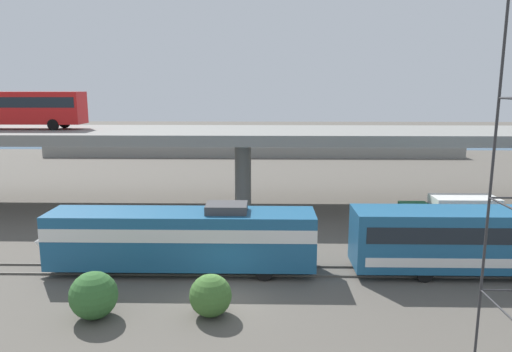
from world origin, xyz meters
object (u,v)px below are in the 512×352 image
parked_car_2 (142,138)px  transit_bus_on_overpass (17,107)px  parked_car_3 (285,141)px  service_truck_west (451,215)px  parked_car_0 (336,138)px  parked_car_6 (292,139)px  parked_car_1 (270,138)px  parked_car_5 (108,139)px  train_locomotive (169,236)px  parked_car_4 (256,139)px

parked_car_2 → transit_bus_on_overpass: bearing=87.2°
parked_car_3 → service_truck_west: bearing=-75.9°
parked_car_0 → parked_car_3: size_ratio=0.97×
service_truck_west → parked_car_6: 44.56m
parked_car_2 → parked_car_6: size_ratio=0.97×
parked_car_1 → parked_car_5: bearing=4.5°
train_locomotive → parked_car_1: (6.47, 53.05, 0.29)m
transit_bus_on_overpass → parked_car_6: bearing=-128.4°
parked_car_0 → parked_car_2: (-32.73, -0.17, -0.00)m
parked_car_1 → train_locomotive: bearing=83.0°
parked_car_0 → train_locomotive: bearing=-108.5°
transit_bus_on_overpass → parked_car_1: size_ratio=2.75×
parked_car_2 → parked_car_3: same height
transit_bus_on_overpass → service_truck_west: transit_bus_on_overpass is taller
parked_car_6 → train_locomotive: bearing=-101.3°
parked_car_6 → parked_car_0: bearing=12.9°
parked_car_0 → parked_car_5: (-38.10, -1.32, -0.00)m
parked_car_0 → parked_car_6: 7.53m
parked_car_6 → service_truck_west: bearing=-78.1°
parked_car_0 → parked_car_3: (-8.57, -3.74, -0.00)m
service_truck_west → parked_car_3: bearing=-75.9°
parked_car_2 → parked_car_3: bearing=171.6°
parked_car_0 → parked_car_3: 9.35m
service_truck_west → parked_car_1: size_ratio=1.56×
transit_bus_on_overpass → parked_car_4: 41.12m
parked_car_6 → parked_car_1: bearing=145.8°
parked_car_4 → parked_car_5: 24.78m
train_locomotive → parked_car_0: size_ratio=3.76×
parked_car_5 → parked_car_6: bearing=179.3°
train_locomotive → parked_car_2: train_locomotive is taller
train_locomotive → transit_bus_on_overpass: 24.57m
transit_bus_on_overpass → parked_car_0: 50.25m
train_locomotive → parked_car_4: train_locomotive is taller
service_truck_west → parked_car_5: parked_car_5 is taller
service_truck_west → parked_car_6: size_ratio=1.62×
service_truck_west → parked_car_4: parked_car_4 is taller
parked_car_3 → parked_car_5: 29.63m
parked_car_0 → parked_car_6: (-7.34, -1.67, -0.00)m
parked_car_2 → parked_car_0: bearing=-179.7°
transit_bus_on_overpass → parked_car_5: bearing=-84.1°
train_locomotive → parked_car_2: (-15.25, 52.06, 0.29)m
parked_car_1 → parked_car_2: same height
parked_car_1 → parked_car_2: size_ratio=1.07×
parked_car_1 → parked_car_5: size_ratio=0.97×
parked_car_0 → parked_car_5: same height
parked_car_5 → parked_car_6: same height
parked_car_4 → parked_car_5: size_ratio=0.94×
service_truck_west → parked_car_5: bearing=-47.7°
transit_bus_on_overpass → parked_car_4: size_ratio=2.84×
train_locomotive → service_truck_west: 20.57m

